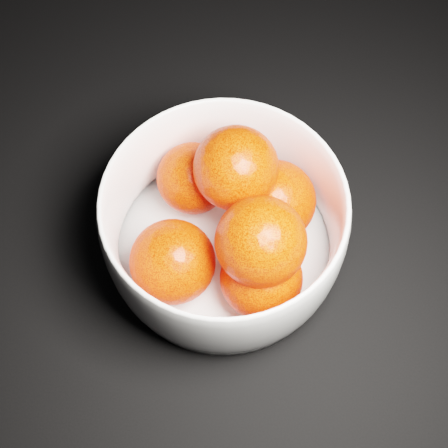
{
  "coord_description": "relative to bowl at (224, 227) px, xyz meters",
  "views": [
    {
      "loc": [
        0.28,
        -0.51,
        0.63
      ],
      "look_at": [
        0.25,
        -0.23,
        0.07
      ],
      "focal_mm": 50.0,
      "sensor_mm": 36.0,
      "label": 1
    }
  ],
  "objects": [
    {
      "name": "ground",
      "position": [
        -0.25,
        0.23,
        -0.06
      ],
      "size": [
        3.0,
        3.0,
        0.0
      ],
      "primitive_type": "cube",
      "color": "black",
      "rests_on": "ground"
    },
    {
      "name": "bowl",
      "position": [
        0.0,
        0.0,
        0.0
      ],
      "size": [
        0.25,
        0.25,
        0.12
      ],
      "rotation": [
        0.0,
        0.0,
        0.03
      ],
      "color": "white",
      "rests_on": "ground"
    },
    {
      "name": "orange_pile",
      "position": [
        0.01,
        0.0,
        0.01
      ],
      "size": [
        0.19,
        0.19,
        0.14
      ],
      "color": "#FF2B07",
      "rests_on": "bowl"
    }
  ]
}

